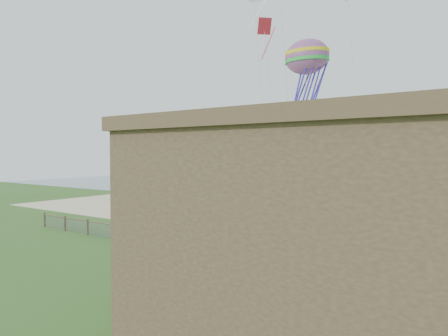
{
  "coord_description": "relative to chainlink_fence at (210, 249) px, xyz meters",
  "views": [
    {
      "loc": [
        14.6,
        -13.4,
        6.35
      ],
      "look_at": [
        -0.32,
        8.0,
        5.44
      ],
      "focal_mm": 32.0,
      "sensor_mm": 36.0,
      "label": 1
    }
  ],
  "objects": [
    {
      "name": "sand_beach",
      "position": [
        0.0,
        16.0,
        -0.55
      ],
      "size": [
        72.0,
        20.0,
        0.02
      ],
      "primitive_type": "cube",
      "color": "#C4B28E",
      "rests_on": "ground"
    },
    {
      "name": "kite_white",
      "position": [
        -1.37,
        7.61,
        17.35
      ],
      "size": [
        1.61,
        2.03,
        2.73
      ],
      "primitive_type": null,
      "rotation": [
        0.44,
        0.0,
        0.35
      ],
      "color": "white"
    },
    {
      "name": "ground",
      "position": [
        0.0,
        -6.0,
        -0.55
      ],
      "size": [
        160.0,
        160.0,
        0.0
      ],
      "primitive_type": "plane",
      "color": "#315C1F",
      "rests_on": "ground"
    },
    {
      "name": "kite_red",
      "position": [
        -0.13,
        7.03,
        14.72
      ],
      "size": [
        2.05,
        2.06,
        2.57
      ],
      "primitive_type": null,
      "rotation": [
        0.44,
        0.0,
        0.76
      ],
      "color": "red"
    },
    {
      "name": "ocean",
      "position": [
        0.0,
        60.0,
        -0.55
      ],
      "size": [
        160.0,
        68.0,
        0.02
      ],
      "primitive_type": "cube",
      "color": "slate",
      "rests_on": "ground"
    },
    {
      "name": "picnic_table",
      "position": [
        5.84,
        -4.25,
        -0.21
      ],
      "size": [
        1.91,
        1.65,
        0.68
      ],
      "primitive_type": null,
      "rotation": [
        0.0,
        0.0,
        -0.31
      ],
      "color": "brown",
      "rests_on": "ground"
    },
    {
      "name": "octopus_kite",
      "position": [
        2.06,
        9.78,
        11.45
      ],
      "size": [
        3.88,
        3.02,
        7.29
      ],
      "primitive_type": null,
      "rotation": [
        0.0,
        0.0,
        0.16
      ],
      "color": "#F73927"
    },
    {
      "name": "motel",
      "position": [
        13.0,
        -7.0,
        2.95
      ],
      "size": [
        15.0,
        10.0,
        7.0
      ],
      "primitive_type": "cube",
      "color": "#50362B",
      "rests_on": "ground"
    },
    {
      "name": "chainlink_fence",
      "position": [
        0.0,
        0.0,
        0.0
      ],
      "size": [
        36.2,
        0.2,
        1.25
      ],
      "primitive_type": null,
      "color": "#4E3C2C",
      "rests_on": "ground"
    }
  ]
}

